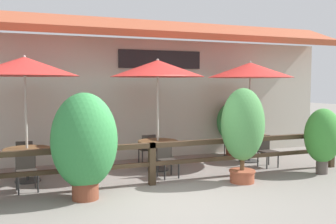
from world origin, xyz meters
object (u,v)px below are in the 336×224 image
Objects in this scene: chair_middle_streetside at (167,158)px; potted_plant_small_flowering at (233,123)px; potted_plant_tall_tropical at (323,136)px; patio_umbrella_far at (250,70)px; chair_far_wallside at (235,142)px; chair_middle_wallside at (148,147)px; potted_plant_entrance_palm at (243,128)px; dining_table_far at (249,140)px; patio_umbrella_middle at (158,69)px; patio_umbrella_near at (25,66)px; dining_table_near at (27,155)px; dining_table_middle at (158,146)px; chair_near_streetside at (26,169)px; chair_far_streetside at (266,150)px; potted_plant_broad_leaf at (85,142)px; chair_near_wallside at (25,155)px.

potted_plant_small_flowering is (2.97, 1.95, 0.56)m from chair_middle_streetside.
potted_plant_tall_tropical is (3.79, -1.06, 0.48)m from chair_middle_streetside.
chair_far_wallside is at bearing 91.64° from patio_umbrella_far.
patio_umbrella_far reaches higher than chair_middle_wallside.
chair_middle_wallside is 3.13m from potted_plant_entrance_palm.
chair_middle_streetside is at bearing 20.17° from chair_far_wallside.
potted_plant_small_flowering reaches higher than dining_table_far.
patio_umbrella_middle reaches higher than potted_plant_entrance_palm.
chair_middle_streetside is 1.00× the size of chair_far_wallside.
dining_table_near is at bearing 0.00° from patio_umbrella_near.
potted_plant_tall_tropical is (0.88, -1.95, 0.32)m from dining_table_far.
chair_middle_streetside is (-0.05, -0.80, -0.15)m from dining_table_middle.
chair_near_streetside is at bearing -165.32° from patio_umbrella_middle.
chair_near_streetside is 1.00× the size of chair_far_streetside.
patio_umbrella_far is (6.07, 0.13, 0.00)m from patio_umbrella_near.
chair_far_streetside is at bearing -5.94° from dining_table_near.
dining_table_far is 0.48× the size of potted_plant_entrance_palm.
chair_middle_wallside is at bearing 51.40° from potted_plant_broad_leaf.
potted_plant_tall_tropical is at bearing -59.54° from chair_far_streetside.
dining_table_far is (6.11, -0.69, 0.15)m from chair_near_wallside.
chair_middle_wallside is at bearing 91.96° from dining_table_middle.
chair_middle_streetside is at bearing 143.58° from potted_plant_entrance_palm.
potted_plant_broad_leaf is at bearing -179.97° from potted_plant_entrance_palm.
potted_plant_small_flowering reaches higher than dining_table_near.
chair_middle_wallside is 3.68m from patio_umbrella_far.
chair_far_streetside is (2.91, -0.67, -0.15)m from dining_table_middle.
potted_plant_tall_tropical is at bearing 98.71° from chair_far_wallside.
potted_plant_broad_leaf is (-3.56, -0.00, -0.14)m from potted_plant_entrance_palm.
chair_near_wallside is 1.00× the size of chair_middle_streetside.
potted_plant_small_flowering is (0.07, 1.06, 0.40)m from dining_table_far.
chair_near_streetside is 0.80× the size of dining_table_far.
patio_umbrella_middle reaches higher than potted_plant_small_flowering.
patio_umbrella_near reaches higher than potted_plant_small_flowering.
patio_umbrella_near and patio_umbrella_far have the same top height.
patio_umbrella_middle is at bearing 7.86° from chair_near_streetside.
chair_near_wallside is at bearing 173.58° from dining_table_far.
chair_near_streetside is 0.29× the size of patio_umbrella_far.
potted_plant_broad_leaf reaches higher than chair_far_wallside.
chair_far_streetside is (2.91, -0.67, -2.19)m from patio_umbrella_middle.
dining_table_far is (6.07, 0.13, -2.03)m from patio_umbrella_near.
dining_table_middle is 1.00× the size of dining_table_far.
patio_umbrella_near reaches higher than chair_far_wallside.
dining_table_far is (6.09, 0.94, 0.15)m from chair_near_streetside.
patio_umbrella_near reaches higher than chair_near_streetside.
patio_umbrella_middle is 1.00× the size of patio_umbrella_far.
chair_middle_streetside is 1.00× the size of chair_middle_wallside.
dining_table_near is at bearing 15.30° from chair_middle_wallside.
chair_near_streetside is 6.15m from chair_far_streetside.
dining_table_far is (2.90, 0.89, 0.15)m from chair_middle_streetside.
chair_middle_streetside is at bearing -13.58° from patio_umbrella_near.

